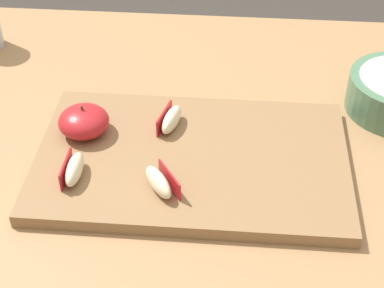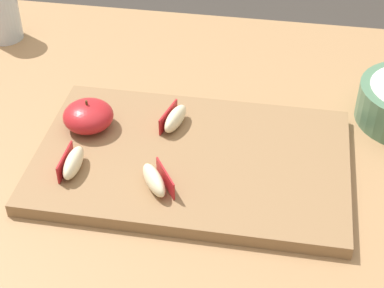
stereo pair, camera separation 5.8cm
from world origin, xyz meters
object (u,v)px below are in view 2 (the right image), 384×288
(apple_half_skin_up, at_px, (88,116))
(apple_wedge_left, at_px, (73,163))
(apple_wedge_near_knife, at_px, (155,180))
(cutting_board, at_px, (192,160))
(drinking_glass_water, at_px, (1,13))
(apple_wedge_back, at_px, (175,118))

(apple_half_skin_up, height_order, apple_wedge_left, apple_half_skin_up)
(apple_half_skin_up, bearing_deg, apple_wedge_near_knife, -42.24)
(cutting_board, relative_size, drinking_glass_water, 4.26)
(apple_wedge_back, bearing_deg, apple_half_skin_up, -169.18)
(apple_half_skin_up, relative_size, drinking_glass_water, 0.72)
(apple_wedge_left, distance_m, drinking_glass_water, 0.45)
(apple_half_skin_up, distance_m, drinking_glass_water, 0.37)
(cutting_board, bearing_deg, drinking_glass_water, 143.36)
(cutting_board, relative_size, apple_wedge_near_knife, 6.84)
(apple_wedge_back, relative_size, drinking_glass_water, 0.64)
(apple_wedge_left, bearing_deg, drinking_glass_water, 124.94)
(apple_wedge_back, height_order, apple_wedge_near_knife, same)
(apple_wedge_near_knife, bearing_deg, apple_half_skin_up, 137.76)
(cutting_board, height_order, drinking_glass_water, drinking_glass_water)
(apple_wedge_left, distance_m, apple_wedge_near_knife, 0.12)
(apple_wedge_back, bearing_deg, apple_wedge_near_knife, -90.10)
(cutting_board, bearing_deg, apple_half_skin_up, 166.78)
(apple_wedge_left, relative_size, drinking_glass_water, 0.62)
(apple_half_skin_up, distance_m, apple_wedge_left, 0.10)
(cutting_board, xyz_separation_m, apple_wedge_near_knife, (-0.04, -0.08, 0.02))
(apple_wedge_left, height_order, drinking_glass_water, drinking_glass_water)
(cutting_board, xyz_separation_m, apple_half_skin_up, (-0.16, 0.04, 0.03))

